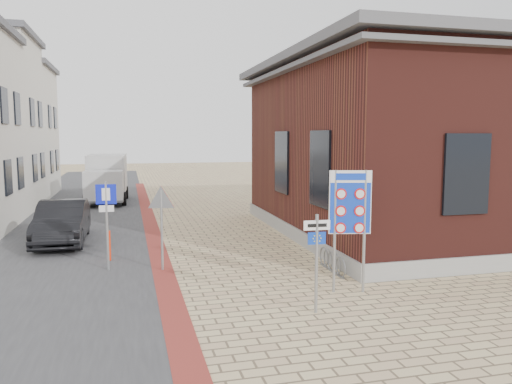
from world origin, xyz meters
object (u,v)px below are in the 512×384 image
border_sign (350,205)px  bollard (109,246)px  sedan (62,222)px  box_truck (107,178)px  parking_sign (107,210)px  essen_sign (317,249)px

border_sign → bollard: 7.62m
sedan → bollard: (1.71, -3.16, -0.28)m
box_truck → border_sign: bearing=-69.2°
sedan → box_truck: (1.14, 10.99, 0.65)m
border_sign → parking_sign: (-5.81, 3.53, -0.43)m
box_truck → parking_sign: 15.27m
essen_sign → bollard: bearing=130.9°
parking_sign → bollard: 1.68m
essen_sign → border_sign: bearing=44.5°
border_sign → parking_sign: bearing=161.8°
sedan → parking_sign: parking_sign is taller
essen_sign → bollard: (-4.50, 5.79, -0.94)m
essen_sign → bollard: essen_sign is taller
bollard → box_truck: bearing=92.3°
parking_sign → bollard: (0.00, 1.10, -1.27)m
box_truck → bollard: 14.20m
parking_sign → bollard: bearing=94.4°
border_sign → essen_sign: (-1.31, -1.16, -0.76)m
border_sign → box_truck: bearing=121.9°
essen_sign → parking_sign: 6.50m
sedan → parking_sign: bearing=-67.8°
bollard → parking_sign: bearing=-90.0°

